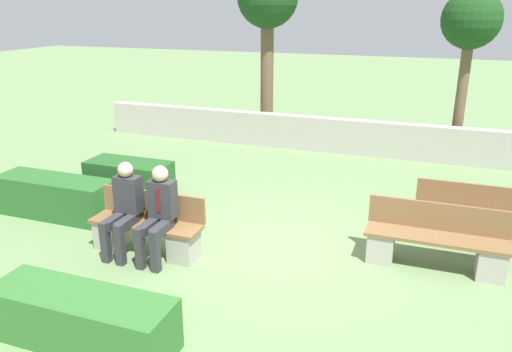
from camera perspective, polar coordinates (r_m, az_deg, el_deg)
ground_plane at (r=7.66m, az=2.41°, el=-7.97°), size 60.00×60.00×0.00m
perimeter_wall at (r=12.40m, az=10.01°, el=4.51°), size 13.03×0.30×0.85m
bench_front at (r=7.52m, az=-12.32°, el=-6.11°), size 1.70×0.48×0.88m
bench_left_side at (r=7.37m, az=19.81°, el=-7.35°), size 1.90×0.49×0.88m
bench_right_side at (r=8.31m, az=23.30°, el=-4.84°), size 1.67×0.48×0.88m
person_seated_man at (r=7.10m, az=-11.10°, el=-3.76°), size 0.38×0.63×1.38m
person_seated_woman at (r=7.39m, az=-14.86°, el=-3.18°), size 0.38×0.63×1.37m
hedge_block_near_left at (r=5.84m, az=-19.27°, el=-15.16°), size 2.08×0.63×0.60m
hedge_block_mid_left at (r=9.25m, az=-21.90°, el=-2.22°), size 2.12×0.66×0.68m
hedge_block_mid_right at (r=9.58m, az=-14.24°, el=-0.51°), size 1.57×0.67×0.73m
tree_leftmost at (r=13.77m, az=1.32°, el=19.07°), size 1.61×1.61×4.46m
tree_center_left at (r=12.43m, az=23.34°, el=15.57°), size 1.30×1.30×3.81m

